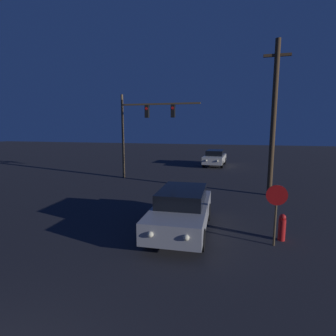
{
  "coord_description": "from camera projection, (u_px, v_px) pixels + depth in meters",
  "views": [
    {
      "loc": [
        3.58,
        -1.34,
        3.81
      ],
      "look_at": [
        0.0,
        12.45,
        1.62
      ],
      "focal_mm": 28.0,
      "sensor_mm": 36.0,
      "label": 1
    }
  ],
  "objects": [
    {
      "name": "car_near",
      "position": [
        181.0,
        209.0,
        9.67
      ],
      "size": [
        2.09,
        4.71,
        1.56
      ],
      "rotation": [
        0.0,
        0.0,
        3.18
      ],
      "color": "#99999E",
      "rests_on": "ground_plane"
    },
    {
      "name": "car_far",
      "position": [
        215.0,
        157.0,
        26.53
      ],
      "size": [
        2.11,
        4.71,
        1.56
      ],
      "rotation": [
        0.0,
        0.0,
        3.1
      ],
      "color": "beige",
      "rests_on": "ground_plane"
    },
    {
      "name": "traffic_signal_mast",
      "position": [
        142.0,
        122.0,
        19.3
      ],
      "size": [
        5.95,
        0.3,
        6.25
      ],
      "color": "brown",
      "rests_on": "ground_plane"
    },
    {
      "name": "stop_sign",
      "position": [
        276.0,
        204.0,
        8.35
      ],
      "size": [
        0.66,
        0.07,
        2.02
      ],
      "color": "brown",
      "rests_on": "ground_plane"
    },
    {
      "name": "utility_pole",
      "position": [
        274.0,
        118.0,
        14.33
      ],
      "size": [
        1.4,
        0.28,
        8.46
      ],
      "color": "#4C3823",
      "rests_on": "ground_plane"
    },
    {
      "name": "fire_hydrant",
      "position": [
        282.0,
        227.0,
        8.9
      ],
      "size": [
        0.24,
        0.24,
        0.93
      ],
      "color": "red",
      "rests_on": "ground_plane"
    }
  ]
}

